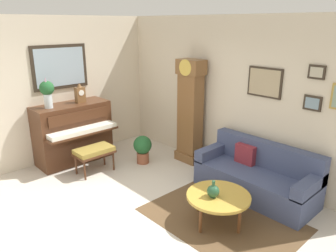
{
  "coord_description": "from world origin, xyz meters",
  "views": [
    {
      "loc": [
        3.46,
        -2.32,
        2.67
      ],
      "look_at": [
        -0.14,
        1.04,
        1.09
      ],
      "focal_mm": 34.6,
      "sensor_mm": 36.0,
      "label": 1
    }
  ],
  "objects_px": {
    "green_jug": "(213,191)",
    "mantel_clock": "(80,94)",
    "grandfather_clock": "(190,114)",
    "coffee_table": "(218,197)",
    "flower_vase": "(47,91)",
    "piano_bench": "(94,152)",
    "couch": "(257,176)",
    "potted_plant": "(143,147)",
    "piano": "(73,132)"
  },
  "relations": [
    {
      "from": "piano_bench",
      "to": "flower_vase",
      "type": "bearing_deg",
      "value": -149.61
    },
    {
      "from": "mantel_clock",
      "to": "piano",
      "type": "bearing_deg",
      "value": -90.45
    },
    {
      "from": "flower_vase",
      "to": "potted_plant",
      "type": "relative_size",
      "value": 1.04
    },
    {
      "from": "coffee_table",
      "to": "piano",
      "type": "bearing_deg",
      "value": -172.55
    },
    {
      "from": "piano_bench",
      "to": "couch",
      "type": "xyz_separation_m",
      "value": [
        2.48,
        1.49,
        -0.09
      ]
    },
    {
      "from": "piano_bench",
      "to": "potted_plant",
      "type": "height_order",
      "value": "potted_plant"
    },
    {
      "from": "piano",
      "to": "flower_vase",
      "type": "bearing_deg",
      "value": -89.85
    },
    {
      "from": "couch",
      "to": "potted_plant",
      "type": "distance_m",
      "value": 2.28
    },
    {
      "from": "flower_vase",
      "to": "coffee_table",
      "type": "bearing_deg",
      "value": 14.65
    },
    {
      "from": "piano",
      "to": "green_jug",
      "type": "xyz_separation_m",
      "value": [
        3.28,
        0.33,
        -0.09
      ]
    },
    {
      "from": "piano_bench",
      "to": "mantel_clock",
      "type": "relative_size",
      "value": 1.84
    },
    {
      "from": "mantel_clock",
      "to": "couch",
      "type": "bearing_deg",
      "value": 21.71
    },
    {
      "from": "coffee_table",
      "to": "grandfather_clock",
      "type": "bearing_deg",
      "value": 144.13
    },
    {
      "from": "grandfather_clock",
      "to": "coffee_table",
      "type": "relative_size",
      "value": 2.31
    },
    {
      "from": "flower_vase",
      "to": "green_jug",
      "type": "distance_m",
      "value": 3.5
    },
    {
      "from": "coffee_table",
      "to": "potted_plant",
      "type": "bearing_deg",
      "value": 167.86
    },
    {
      "from": "coffee_table",
      "to": "green_jug",
      "type": "bearing_deg",
      "value": -100.88
    },
    {
      "from": "piano_bench",
      "to": "coffee_table",
      "type": "height_order",
      "value": "piano_bench"
    },
    {
      "from": "potted_plant",
      "to": "couch",
      "type": "bearing_deg",
      "value": 14.58
    },
    {
      "from": "grandfather_clock",
      "to": "green_jug",
      "type": "height_order",
      "value": "grandfather_clock"
    },
    {
      "from": "mantel_clock",
      "to": "coffee_table",
      "type": "bearing_deg",
      "value": 3.84
    },
    {
      "from": "grandfather_clock",
      "to": "flower_vase",
      "type": "xyz_separation_m",
      "value": [
        -1.56,
        -2.11,
        0.52
      ]
    },
    {
      "from": "green_jug",
      "to": "potted_plant",
      "type": "relative_size",
      "value": 0.43
    },
    {
      "from": "coffee_table",
      "to": "potted_plant",
      "type": "distance_m",
      "value": 2.33
    },
    {
      "from": "green_jug",
      "to": "piano",
      "type": "bearing_deg",
      "value": -174.21
    },
    {
      "from": "couch",
      "to": "mantel_clock",
      "type": "bearing_deg",
      "value": -158.29
    },
    {
      "from": "mantel_clock",
      "to": "green_jug",
      "type": "xyz_separation_m",
      "value": [
        3.28,
        0.12,
        -0.84
      ]
    },
    {
      "from": "couch",
      "to": "flower_vase",
      "type": "height_order",
      "value": "flower_vase"
    },
    {
      "from": "green_jug",
      "to": "mantel_clock",
      "type": "bearing_deg",
      "value": -177.86
    },
    {
      "from": "grandfather_clock",
      "to": "mantel_clock",
      "type": "relative_size",
      "value": 5.34
    },
    {
      "from": "green_jug",
      "to": "piano_bench",
      "type": "bearing_deg",
      "value": -172.67
    },
    {
      "from": "couch",
      "to": "piano_bench",
      "type": "bearing_deg",
      "value": -149.07
    },
    {
      "from": "grandfather_clock",
      "to": "green_jug",
      "type": "bearing_deg",
      "value": -38.26
    },
    {
      "from": "piano_bench",
      "to": "flower_vase",
      "type": "relative_size",
      "value": 1.21
    },
    {
      "from": "coffee_table",
      "to": "flower_vase",
      "type": "height_order",
      "value": "flower_vase"
    },
    {
      "from": "couch",
      "to": "potted_plant",
      "type": "xyz_separation_m",
      "value": [
        -2.21,
        -0.57,
        0.01
      ]
    },
    {
      "from": "piano",
      "to": "flower_vase",
      "type": "relative_size",
      "value": 2.48
    },
    {
      "from": "flower_vase",
      "to": "green_jug",
      "type": "xyz_separation_m",
      "value": [
        3.28,
        0.76,
        -0.98
      ]
    },
    {
      "from": "couch",
      "to": "coffee_table",
      "type": "bearing_deg",
      "value": -86.48
    },
    {
      "from": "couch",
      "to": "mantel_clock",
      "type": "distance_m",
      "value": 3.62
    },
    {
      "from": "piano_bench",
      "to": "potted_plant",
      "type": "xyz_separation_m",
      "value": [
        0.27,
        0.91,
        -0.08
      ]
    },
    {
      "from": "couch",
      "to": "green_jug",
      "type": "xyz_separation_m",
      "value": [
        0.05,
        -1.16,
        0.19
      ]
    },
    {
      "from": "coffee_table",
      "to": "flower_vase",
      "type": "relative_size",
      "value": 1.52
    },
    {
      "from": "green_jug",
      "to": "grandfather_clock",
      "type": "bearing_deg",
      "value": 141.74
    },
    {
      "from": "piano_bench",
      "to": "green_jug",
      "type": "distance_m",
      "value": 2.55
    },
    {
      "from": "potted_plant",
      "to": "grandfather_clock",
      "type": "bearing_deg",
      "value": 54.44
    },
    {
      "from": "couch",
      "to": "mantel_clock",
      "type": "xyz_separation_m",
      "value": [
        -3.23,
        -1.29,
        1.03
      ]
    },
    {
      "from": "piano",
      "to": "coffee_table",
      "type": "distance_m",
      "value": 3.33
    },
    {
      "from": "piano",
      "to": "piano_bench",
      "type": "relative_size",
      "value": 2.06
    },
    {
      "from": "couch",
      "to": "green_jug",
      "type": "bearing_deg",
      "value": -87.71
    }
  ]
}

